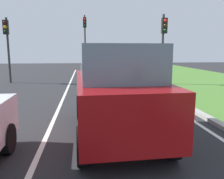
# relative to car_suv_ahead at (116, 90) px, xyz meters

# --- Properties ---
(ground_plane) EXTENTS (60.00, 60.00, 0.00)m
(ground_plane) POSITION_rel_car_suv_ahead_xyz_m (-1.06, 4.44, -1.17)
(ground_plane) COLOR #262628
(lane_line_center) EXTENTS (0.12, 32.00, 0.01)m
(lane_line_center) POSITION_rel_car_suv_ahead_xyz_m (-1.76, 4.44, -1.16)
(lane_line_center) COLOR silver
(lane_line_center) RESTS_ON ground
(lane_line_right_edge) EXTENTS (0.12, 32.00, 0.01)m
(lane_line_right_edge) POSITION_rel_car_suv_ahead_xyz_m (2.54, 4.44, -1.16)
(lane_line_right_edge) COLOR silver
(lane_line_right_edge) RESTS_ON ground
(curb_right) EXTENTS (0.24, 48.00, 0.12)m
(curb_right) POSITION_rel_car_suv_ahead_xyz_m (3.04, 4.44, -1.11)
(curb_right) COLOR #9E9B93
(curb_right) RESTS_ON ground
(car_suv_ahead) EXTENTS (2.09, 4.56, 2.28)m
(car_suv_ahead) POSITION_rel_car_suv_ahead_xyz_m (0.00, 0.00, 0.00)
(car_suv_ahead) COLOR maroon
(car_suv_ahead) RESTS_ON ground
(traffic_light_near_right) EXTENTS (0.32, 0.50, 4.31)m
(traffic_light_near_right) POSITION_rel_car_suv_ahead_xyz_m (4.03, 8.28, 1.75)
(traffic_light_near_right) COLOR #2D2D2D
(traffic_light_near_right) RESTS_ON ground
(traffic_light_overhead_left) EXTENTS (0.32, 0.50, 4.23)m
(traffic_light_overhead_left) POSITION_rel_car_suv_ahead_xyz_m (-5.72, 10.36, 1.74)
(traffic_light_overhead_left) COLOR #2D2D2D
(traffic_light_overhead_left) RESTS_ON ground
(traffic_light_far_median) EXTENTS (0.32, 0.50, 5.34)m
(traffic_light_far_median) POSITION_rel_car_suv_ahead_xyz_m (-0.68, 16.55, 2.44)
(traffic_light_far_median) COLOR #2D2D2D
(traffic_light_far_median) RESTS_ON ground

